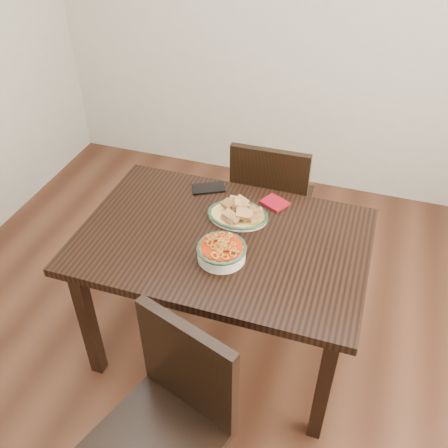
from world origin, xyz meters
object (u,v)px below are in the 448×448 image
(dining_table, at_px, (223,253))
(smartphone, at_px, (208,188))
(chair_far, at_px, (271,200))
(fish_plate, at_px, (238,210))
(chair_near, at_px, (171,414))
(noodle_bowl, at_px, (222,250))

(dining_table, distance_m, smartphone, 0.39)
(chair_far, height_order, fish_plate, chair_far)
(chair_near, bearing_deg, smartphone, 120.76)
(fish_plate, xyz_separation_m, smartphone, (-0.21, 0.17, -0.04))
(smartphone, bearing_deg, dining_table, -89.10)
(fish_plate, xyz_separation_m, noodle_bowl, (0.02, -0.29, -0.00))
(noodle_bowl, bearing_deg, chair_near, -89.81)
(dining_table, bearing_deg, fish_plate, 82.40)
(dining_table, relative_size, chair_far, 1.43)
(fish_plate, distance_m, noodle_bowl, 0.29)
(dining_table, xyz_separation_m, smartphone, (-0.19, 0.33, 0.10))
(dining_table, height_order, chair_far, chair_far)
(chair_near, xyz_separation_m, noodle_bowl, (-0.00, 0.59, 0.29))
(chair_far, distance_m, fish_plate, 0.59)
(chair_far, bearing_deg, chair_near, 87.76)
(chair_near, xyz_separation_m, smartphone, (-0.23, 1.05, 0.26))
(dining_table, bearing_deg, chair_far, 84.29)
(noodle_bowl, bearing_deg, smartphone, 115.96)
(chair_far, bearing_deg, smartphone, 52.38)
(noodle_bowl, relative_size, smartphone, 1.31)
(chair_far, xyz_separation_m, fish_plate, (-0.05, -0.51, 0.30))
(chair_far, bearing_deg, fish_plate, 83.75)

